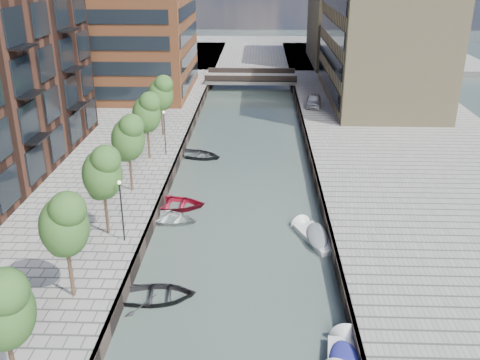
# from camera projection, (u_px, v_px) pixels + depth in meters

# --- Properties ---
(water) EXTENTS (300.00, 300.00, 0.00)m
(water) POSITION_uv_depth(u_px,v_px,m) (245.00, 166.00, 48.88)
(water) COLOR #38473F
(water) RESTS_ON ground
(quay_right) EXTENTS (20.00, 140.00, 1.00)m
(quay_right) POSITION_uv_depth(u_px,v_px,m) (422.00, 163.00, 48.15)
(quay_right) COLOR gray
(quay_right) RESTS_ON ground
(quay_wall_left) EXTENTS (0.25, 140.00, 1.00)m
(quay_wall_left) POSITION_uv_depth(u_px,v_px,m) (178.00, 160.00, 48.90)
(quay_wall_left) COLOR #332823
(quay_wall_left) RESTS_ON ground
(quay_wall_right) EXTENTS (0.25, 140.00, 1.00)m
(quay_wall_right) POSITION_uv_depth(u_px,v_px,m) (312.00, 162.00, 48.48)
(quay_wall_right) COLOR #332823
(quay_wall_right) RESTS_ON ground
(far_closure) EXTENTS (80.00, 40.00, 1.00)m
(far_closure) POSITION_uv_depth(u_px,v_px,m) (253.00, 53.00, 104.03)
(far_closure) COLOR gray
(far_closure) RESTS_ON ground
(tan_block_near) EXTENTS (12.00, 25.00, 14.00)m
(tan_block_near) POSITION_uv_depth(u_px,v_px,m) (380.00, 42.00, 65.55)
(tan_block_near) COLOR #8E7D57
(tan_block_near) RESTS_ON quay_right
(tan_block_far) EXTENTS (12.00, 20.00, 16.00)m
(tan_block_far) POSITION_uv_depth(u_px,v_px,m) (349.00, 13.00, 89.15)
(tan_block_far) COLOR #8E7D57
(tan_block_far) RESTS_ON quay_right
(bridge) EXTENTS (13.00, 6.00, 1.30)m
(bridge) POSITION_uv_depth(u_px,v_px,m) (251.00, 78.00, 77.86)
(bridge) COLOR gray
(bridge) RESTS_ON ground
(tree_1) EXTENTS (2.50, 2.50, 5.95)m
(tree_1) POSITION_uv_depth(u_px,v_px,m) (1.00, 307.00, 20.38)
(tree_1) COLOR #382619
(tree_1) RESTS_ON quay_left
(tree_2) EXTENTS (2.50, 2.50, 5.95)m
(tree_2) POSITION_uv_depth(u_px,v_px,m) (64.00, 223.00, 26.83)
(tree_2) COLOR #382619
(tree_2) RESTS_ON quay_left
(tree_3) EXTENTS (2.50, 2.50, 5.95)m
(tree_3) POSITION_uv_depth(u_px,v_px,m) (102.00, 171.00, 33.29)
(tree_3) COLOR #382619
(tree_3) RESTS_ON quay_left
(tree_4) EXTENTS (2.50, 2.50, 5.95)m
(tree_4) POSITION_uv_depth(u_px,v_px,m) (128.00, 137.00, 39.75)
(tree_4) COLOR #382619
(tree_4) RESTS_ON quay_left
(tree_5) EXTENTS (2.50, 2.50, 5.95)m
(tree_5) POSITION_uv_depth(u_px,v_px,m) (146.00, 112.00, 46.20)
(tree_5) COLOR #382619
(tree_5) RESTS_ON quay_left
(tree_6) EXTENTS (2.50, 2.50, 5.95)m
(tree_6) POSITION_uv_depth(u_px,v_px,m) (161.00, 93.00, 52.66)
(tree_6) COLOR #382619
(tree_6) RESTS_ON quay_left
(lamp_1) EXTENTS (0.24, 0.24, 4.12)m
(lamp_1) POSITION_uv_depth(u_px,v_px,m) (121.00, 205.00, 33.02)
(lamp_1) COLOR black
(lamp_1) RESTS_ON quay_left
(lamp_2) EXTENTS (0.24, 0.24, 4.12)m
(lamp_2) POSITION_uv_depth(u_px,v_px,m) (164.00, 128.00, 47.77)
(lamp_2) COLOR black
(lamp_2) RESTS_ON quay_left
(sloop_1) EXTENTS (4.86, 3.72, 0.94)m
(sloop_1) POSITION_uv_depth(u_px,v_px,m) (156.00, 299.00, 29.84)
(sloop_1) COLOR black
(sloop_1) RESTS_ON ground
(sloop_2) EXTENTS (5.19, 3.74, 1.07)m
(sloop_2) POSITION_uv_depth(u_px,v_px,m) (172.00, 208.00, 40.74)
(sloop_2) COLOR maroon
(sloop_2) RESTS_ON ground
(sloop_3) EXTENTS (5.03, 4.09, 0.91)m
(sloop_3) POSITION_uv_depth(u_px,v_px,m) (168.00, 221.00, 38.65)
(sloop_3) COLOR #B1B2B0
(sloop_3) RESTS_ON ground
(sloop_4) EXTENTS (5.58, 4.80, 0.97)m
(sloop_4) POSITION_uv_depth(u_px,v_px,m) (198.00, 157.00, 51.05)
(sloop_4) COLOR #232326
(sloop_4) RESTS_ON ground
(motorboat_4) EXTENTS (3.18, 4.76, 1.51)m
(motorboat_4) POSITION_uv_depth(u_px,v_px,m) (314.00, 236.00, 36.26)
(motorboat_4) COLOR silver
(motorboat_4) RESTS_ON ground
(car) EXTENTS (2.26, 4.51, 1.47)m
(car) POSITION_uv_depth(u_px,v_px,m) (314.00, 100.00, 64.28)
(car) COLOR #B5B6BA
(car) RESTS_ON quay_right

